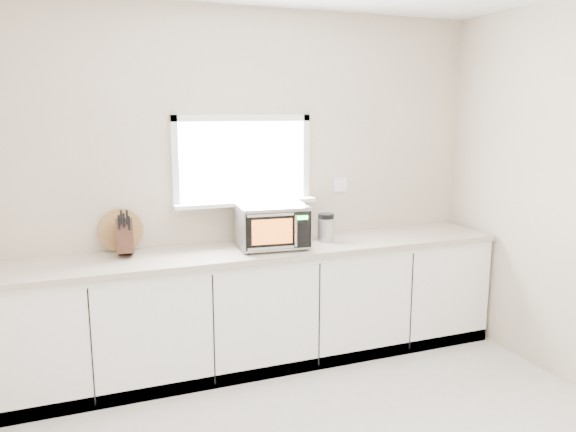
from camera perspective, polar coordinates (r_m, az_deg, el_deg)
name	(u,v)px	position (r m, az deg, el deg)	size (l,w,h in m)	color
back_wall	(243,184)	(4.41, -4.64, 3.24)	(4.00, 0.17, 2.70)	beige
cabinets	(255,309)	(4.35, -3.33, -9.38)	(3.92, 0.60, 0.88)	white
countertop	(255,251)	(4.21, -3.35, -3.53)	(3.92, 0.64, 0.04)	#B4A595
microwave	(272,225)	(4.18, -1.60, -0.96)	(0.54, 0.46, 0.32)	black
knife_block	(125,236)	(4.10, -16.25, -1.96)	(0.13, 0.24, 0.34)	#442918
cutting_board	(121,231)	(4.23, -16.63, -1.43)	(0.31, 0.31, 0.02)	olive
coffee_grinder	(326,227)	(4.41, 3.86, -1.15)	(0.14, 0.14, 0.22)	#A7AAAF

